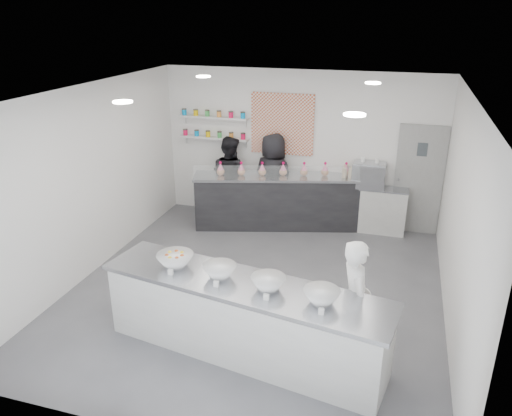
{
  "coord_description": "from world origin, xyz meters",
  "views": [
    {
      "loc": [
        1.91,
        -6.41,
        4.02
      ],
      "look_at": [
        -0.12,
        0.4,
        1.2
      ],
      "focal_mm": 35.0,
      "sensor_mm": 36.0,
      "label": 1
    }
  ],
  "objects_px": {
    "staff_left": "(230,177)",
    "staff_right": "(273,178)",
    "back_bar": "(282,201)",
    "woman_prep": "(355,302)",
    "espresso_ledge": "(374,209)",
    "espresso_machine": "(369,175)",
    "prep_counter": "(244,318)"
  },
  "relations": [
    {
      "from": "staff_left",
      "to": "staff_right",
      "type": "height_order",
      "value": "staff_right"
    },
    {
      "from": "back_bar",
      "to": "woman_prep",
      "type": "bearing_deg",
      "value": -79.62
    },
    {
      "from": "espresso_ledge",
      "to": "woman_prep",
      "type": "height_order",
      "value": "woman_prep"
    },
    {
      "from": "espresso_machine",
      "to": "woman_prep",
      "type": "height_order",
      "value": "woman_prep"
    },
    {
      "from": "back_bar",
      "to": "staff_left",
      "type": "bearing_deg",
      "value": 152.59
    },
    {
      "from": "prep_counter",
      "to": "back_bar",
      "type": "relative_size",
      "value": 1.06
    },
    {
      "from": "back_bar",
      "to": "staff_left",
      "type": "height_order",
      "value": "staff_left"
    },
    {
      "from": "back_bar",
      "to": "espresso_ledge",
      "type": "relative_size",
      "value": 2.84
    },
    {
      "from": "staff_left",
      "to": "espresso_machine",
      "type": "bearing_deg",
      "value": -162.98
    },
    {
      "from": "woman_prep",
      "to": "staff_left",
      "type": "height_order",
      "value": "staff_left"
    },
    {
      "from": "prep_counter",
      "to": "woman_prep",
      "type": "bearing_deg",
      "value": 22.27
    },
    {
      "from": "espresso_ledge",
      "to": "staff_left",
      "type": "height_order",
      "value": "staff_left"
    },
    {
      "from": "espresso_ledge",
      "to": "woman_prep",
      "type": "relative_size",
      "value": 0.76
    },
    {
      "from": "back_bar",
      "to": "espresso_machine",
      "type": "relative_size",
      "value": 5.65
    },
    {
      "from": "back_bar",
      "to": "espresso_ledge",
      "type": "xyz_separation_m",
      "value": [
        1.75,
        0.29,
        -0.08
      ]
    },
    {
      "from": "espresso_ledge",
      "to": "staff_left",
      "type": "relative_size",
      "value": 0.71
    },
    {
      "from": "espresso_ledge",
      "to": "espresso_machine",
      "type": "height_order",
      "value": "espresso_machine"
    },
    {
      "from": "staff_left",
      "to": "staff_right",
      "type": "distance_m",
      "value": 0.92
    },
    {
      "from": "prep_counter",
      "to": "staff_left",
      "type": "distance_m",
      "value": 4.55
    },
    {
      "from": "woman_prep",
      "to": "prep_counter",
      "type": "bearing_deg",
      "value": 80.33
    },
    {
      "from": "staff_right",
      "to": "espresso_ledge",
      "type": "bearing_deg",
      "value": -163.9
    },
    {
      "from": "staff_left",
      "to": "staff_right",
      "type": "bearing_deg",
      "value": -163.81
    },
    {
      "from": "prep_counter",
      "to": "back_bar",
      "type": "height_order",
      "value": "back_bar"
    },
    {
      "from": "espresso_machine",
      "to": "staff_left",
      "type": "distance_m",
      "value": 2.79
    },
    {
      "from": "prep_counter",
      "to": "staff_right",
      "type": "height_order",
      "value": "staff_right"
    },
    {
      "from": "espresso_machine",
      "to": "staff_left",
      "type": "relative_size",
      "value": 0.36
    },
    {
      "from": "espresso_ledge",
      "to": "woman_prep",
      "type": "distance_m",
      "value": 3.98
    },
    {
      "from": "prep_counter",
      "to": "espresso_machine",
      "type": "distance_m",
      "value": 4.44
    },
    {
      "from": "back_bar",
      "to": "staff_right",
      "type": "xyz_separation_m",
      "value": [
        -0.26,
        0.25,
        0.37
      ]
    },
    {
      "from": "prep_counter",
      "to": "back_bar",
      "type": "distance_m",
      "value": 4.0
    },
    {
      "from": "staff_left",
      "to": "staff_right",
      "type": "xyz_separation_m",
      "value": [
        0.92,
        0.0,
        0.06
      ]
    },
    {
      "from": "staff_right",
      "to": "back_bar",
      "type": "bearing_deg",
      "value": 151.44
    }
  ]
}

